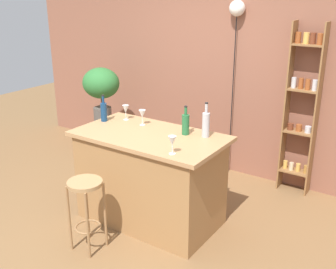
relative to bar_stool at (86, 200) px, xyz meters
name	(u,v)px	position (x,y,z in m)	size (l,w,h in m)	color
ground	(133,232)	(0.19, 0.43, -0.51)	(12.00, 12.00, 0.00)	brown
back_wall	(226,64)	(0.19, 2.38, 0.89)	(6.40, 0.10, 2.80)	#8C5642
kitchen_counter	(150,178)	(0.19, 0.73, -0.03)	(1.50, 0.83, 0.95)	#9E7042
bar_stool	(86,200)	(0.00, 0.00, 0.00)	(0.32, 0.32, 0.69)	#997047
spice_shelf	(302,107)	(1.22, 2.22, 0.53)	(0.36, 0.18, 1.98)	olive
plant_stool	(104,141)	(-1.35, 1.72, -0.26)	(0.29, 0.29, 0.49)	#2D2823
potted_plant	(101,88)	(-1.35, 1.72, 0.52)	(0.52, 0.47, 0.81)	#514C47
bottle_wine_red	(186,124)	(0.48, 0.92, 0.56)	(0.07, 0.07, 0.29)	#236638
bottle_olive_oil	(206,124)	(0.68, 0.97, 0.58)	(0.07, 0.07, 0.34)	#B2B2B7
bottle_soda_blue	(104,111)	(-0.47, 0.80, 0.56)	(0.07, 0.07, 0.29)	navy
wine_glass_left	(126,109)	(-0.30, 0.97, 0.56)	(0.07, 0.07, 0.16)	silver
wine_glass_center	(172,141)	(0.65, 0.43, 0.56)	(0.07, 0.07, 0.16)	silver
wine_glass_right	(142,114)	(-0.05, 0.92, 0.56)	(0.07, 0.07, 0.16)	silver
pendant_globe_light	(237,12)	(0.34, 2.27, 1.53)	(0.19, 0.19, 2.18)	black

